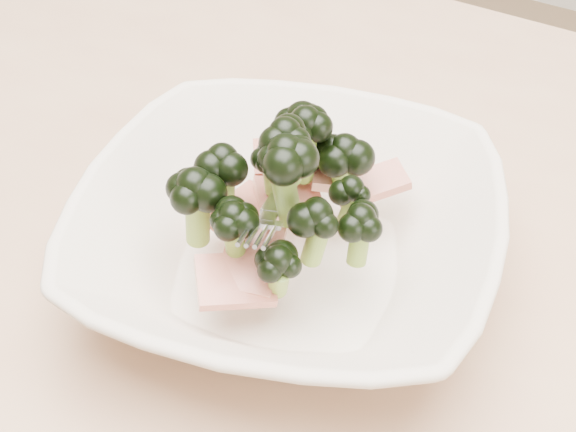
% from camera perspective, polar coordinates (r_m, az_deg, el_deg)
% --- Properties ---
extents(dining_table, '(1.20, 0.80, 0.75)m').
position_cam_1_polar(dining_table, '(0.64, -0.42, -7.82)').
color(dining_table, tan).
rests_on(dining_table, ground).
extents(broccoli_dish, '(0.34, 0.34, 0.13)m').
position_cam_1_polar(broccoli_dish, '(0.51, -0.02, -0.90)').
color(broccoli_dish, beige).
rests_on(broccoli_dish, dining_table).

